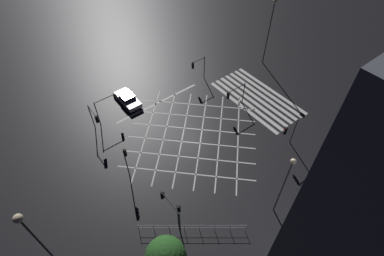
% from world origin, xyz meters
% --- Properties ---
extents(ground_plane, '(200.00, 200.00, 0.00)m').
position_xyz_m(ground_plane, '(0.00, 0.00, 0.00)').
color(ground_plane, black).
extents(road_markings, '(18.14, 22.91, 0.01)m').
position_xyz_m(road_markings, '(0.37, -6.51, 0.00)').
color(road_markings, silver).
rests_on(road_markings, ground_plane).
extents(traffic_light_ne_cross, '(0.36, 2.79, 3.59)m').
position_xyz_m(traffic_light_ne_cross, '(8.22, 6.18, 2.65)').
color(traffic_light_ne_cross, '#2D2D30').
rests_on(traffic_light_ne_cross, ground_plane).
extents(traffic_light_nw_cross, '(0.36, 0.39, 3.76)m').
position_xyz_m(traffic_light_nw_cross, '(-8.13, 7.73, 2.69)').
color(traffic_light_nw_cross, '#2D2D30').
rests_on(traffic_light_nw_cross, ground_plane).
extents(traffic_light_sw_cross, '(0.36, 2.20, 3.87)m').
position_xyz_m(traffic_light_sw_cross, '(-7.73, -7.10, 2.83)').
color(traffic_light_sw_cross, '#2D2D30').
rests_on(traffic_light_sw_cross, ground_plane).
extents(traffic_light_median_north, '(0.36, 0.39, 4.17)m').
position_xyz_m(traffic_light_median_north, '(-0.39, 8.48, 2.98)').
color(traffic_light_median_north, '#2D2D30').
rests_on(traffic_light_median_north, ground_plane).
extents(traffic_light_median_south, '(0.36, 3.04, 3.31)m').
position_xyz_m(traffic_light_median_south, '(0.50, -6.94, 2.46)').
color(traffic_light_median_south, '#2D2D30').
rests_on(traffic_light_median_south, ground_plane).
extents(traffic_light_ne_main, '(2.37, 0.36, 3.66)m').
position_xyz_m(traffic_light_ne_main, '(6.89, 8.44, 2.68)').
color(traffic_light_ne_main, '#2D2D30').
rests_on(traffic_light_ne_main, ground_plane).
extents(traffic_light_se_cross, '(0.36, 2.29, 3.56)m').
position_xyz_m(traffic_light_se_cross, '(7.64, -6.85, 2.60)').
color(traffic_light_se_cross, '#2D2D30').
rests_on(traffic_light_se_cross, ground_plane).
extents(traffic_light_nw_main, '(2.81, 0.36, 3.77)m').
position_xyz_m(traffic_light_nw_main, '(-7.22, 8.05, 2.78)').
color(traffic_light_nw_main, '#2D2D30').
rests_on(traffic_light_nw_main, ground_plane).
extents(street_lamp_east, '(0.62, 0.62, 9.40)m').
position_xyz_m(street_lamp_east, '(-5.23, 17.55, 7.14)').
color(street_lamp_east, '#2D2D30').
rests_on(street_lamp_east, ground_plane).
extents(street_lamp_west, '(0.49, 0.49, 7.94)m').
position_xyz_m(street_lamp_west, '(-12.29, -0.35, 5.50)').
color(street_lamp_west, '#2D2D30').
rests_on(street_lamp_west, ground_plane).
extents(street_lamp_far, '(0.55, 0.55, 9.64)m').
position_xyz_m(street_lamp_far, '(5.12, -17.41, 6.87)').
color(street_lamp_far, '#2D2D30').
rests_on(street_lamp_far, ground_plane).
extents(waiting_car, '(4.22, 1.79, 1.21)m').
position_xyz_m(waiting_car, '(9.65, 3.02, 0.58)').
color(waiting_car, '#B7BABC').
rests_on(waiting_car, ground_plane).
extents(pedestrian_railing, '(5.94, 7.66, 1.05)m').
position_xyz_m(pedestrian_railing, '(-9.14, 7.07, 0.67)').
color(pedestrian_railing, '#9EA0A5').
rests_on(pedestrian_railing, ground_plane).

